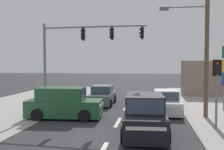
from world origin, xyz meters
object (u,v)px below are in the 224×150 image
traffic_signal_mast (78,48)px  suv_crossing_left (145,116)px  sedan_oncoming_near (103,96)px  pedestal_signal_right_kerb (217,82)px  sedan_kerbside_parked (166,103)px  utility_pole_midground_right (205,35)px  suv_oncoming_mid (64,104)px

traffic_signal_mast → suv_crossing_left: (4.39, -4.24, -3.47)m
traffic_signal_mast → sedan_oncoming_near: size_ratio=1.62×
pedestal_signal_right_kerb → sedan_kerbside_parked: 4.79m
suv_crossing_left → utility_pole_midground_right: bearing=51.3°
suv_oncoming_mid → sedan_kerbside_parked: bearing=22.3°
pedestal_signal_right_kerb → suv_crossing_left: size_ratio=0.77×
sedan_kerbside_parked → pedestal_signal_right_kerb: bearing=-58.7°
traffic_signal_mast → suv_oncoming_mid: (-0.58, -1.32, -3.47)m
traffic_signal_mast → sedan_oncoming_near: (0.81, 4.24, -3.65)m
utility_pole_midground_right → suv_oncoming_mid: bearing=-170.0°
traffic_signal_mast → sedan_oncoming_near: 5.65m
utility_pole_midground_right → suv_crossing_left: size_ratio=2.06×
sedan_kerbside_parked → utility_pole_midground_right: bearing=-25.9°
utility_pole_midground_right → sedan_oncoming_near: (-7.12, 4.06, -4.40)m
utility_pole_midground_right → pedestal_signal_right_kerb: bearing=-87.8°
traffic_signal_mast → sedan_oncoming_near: bearing=79.1°
sedan_kerbside_parked → suv_oncoming_mid: bearing=-157.7°
utility_pole_midground_right → traffic_signal_mast: size_ratio=1.38×
sedan_kerbside_parked → suv_crossing_left: size_ratio=0.93×
utility_pole_midground_right → traffic_signal_mast: (-7.94, -0.18, -0.75)m
utility_pole_midground_right → sedan_oncoming_near: size_ratio=2.23×
traffic_signal_mast → sedan_kerbside_parked: bearing=12.4°
suv_oncoming_mid → sedan_oncoming_near: (1.39, 5.56, -0.18)m
utility_pole_midground_right → pedestal_signal_right_kerb: (0.10, -2.74, -2.69)m
traffic_signal_mast → sedan_kerbside_parked: (5.72, 1.26, -3.65)m
suv_oncoming_mid → suv_crossing_left: (4.97, -2.91, 0.00)m
traffic_signal_mast → utility_pole_midground_right: bearing=1.3°
pedestal_signal_right_kerb → sedan_oncoming_near: 10.07m
sedan_kerbside_parked → sedan_oncoming_near: bearing=148.7°
sedan_kerbside_parked → traffic_signal_mast: bearing=-167.6°
suv_oncoming_mid → sedan_oncoming_near: size_ratio=1.09×
utility_pole_midground_right → traffic_signal_mast: bearing=-178.7°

